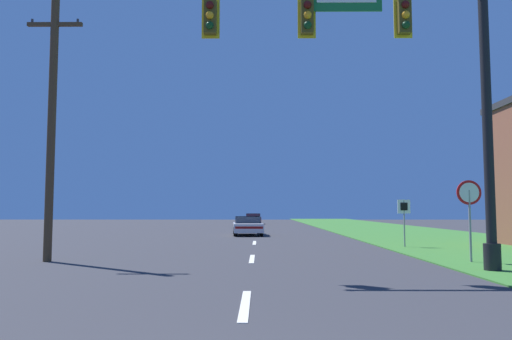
{
  "coord_description": "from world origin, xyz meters",
  "views": [
    {
      "loc": [
        0.25,
        -2.72,
        1.63
      ],
      "look_at": [
        0.0,
        33.06,
        4.49
      ],
      "focal_mm": 35.0,
      "sensor_mm": 36.0,
      "label": 1
    }
  ],
  "objects": [
    {
      "name": "grass_verge_right",
      "position": [
        10.5,
        30.0,
        0.02
      ],
      "size": [
        10.0,
        110.0,
        0.04
      ],
      "color": "#38752D",
      "rests_on": "ground"
    },
    {
      "name": "stop_sign",
      "position": [
        6.74,
        12.76,
        1.86
      ],
      "size": [
        0.76,
        0.07,
        2.5
      ],
      "color": "gray",
      "rests_on": "grass_verge_right"
    },
    {
      "name": "utility_pole_near",
      "position": [
        -6.46,
        13.13,
        4.45
      ],
      "size": [
        1.8,
        0.26,
        8.59
      ],
      "color": "#4C3823",
      "rests_on": "ground"
    },
    {
      "name": "road_center_line",
      "position": [
        0.0,
        22.0,
        0.01
      ],
      "size": [
        0.16,
        34.8,
        0.01
      ],
      "color": "silver",
      "rests_on": "ground"
    },
    {
      "name": "route_sign_post",
      "position": [
        6.52,
        19.0,
        1.53
      ],
      "size": [
        0.55,
        0.06,
        2.03
      ],
      "color": "gray",
      "rests_on": "grass_verge_right"
    },
    {
      "name": "signal_mast",
      "position": [
        4.2,
        10.62,
        5.36
      ],
      "size": [
        8.66,
        0.47,
        8.59
      ],
      "color": "black",
      "rests_on": "grass_verge_right"
    },
    {
      "name": "far_car",
      "position": [
        -0.46,
        54.7,
        0.6
      ],
      "size": [
        1.82,
        4.3,
        1.19
      ],
      "color": "black",
      "rests_on": "ground"
    },
    {
      "name": "car_ahead",
      "position": [
        -0.51,
        29.57,
        0.6
      ],
      "size": [
        2.09,
        4.55,
        1.19
      ],
      "color": "black",
      "rests_on": "ground"
    }
  ]
}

